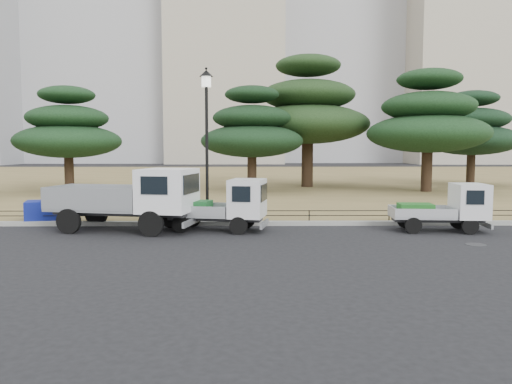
{
  "coord_description": "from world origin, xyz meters",
  "views": [
    {
      "loc": [
        -0.18,
        -15.72,
        2.84
      ],
      "look_at": [
        0.0,
        2.0,
        1.3
      ],
      "focal_mm": 35.0,
      "sensor_mm": 36.0,
      "label": 1
    }
  ],
  "objects_px": {
    "tarp_pile": "(48,209)",
    "street_lamp": "(207,119)",
    "truck_kei_rear": "(446,208)",
    "truck_kei_front": "(224,205)",
    "truck_large": "(132,196)"
  },
  "relations": [
    {
      "from": "tarp_pile",
      "to": "truck_large",
      "type": "bearing_deg",
      "value": -27.47
    },
    {
      "from": "truck_large",
      "to": "street_lamp",
      "type": "relative_size",
      "value": 0.94
    },
    {
      "from": "truck_kei_rear",
      "to": "truck_kei_front",
      "type": "bearing_deg",
      "value": -176.67
    },
    {
      "from": "tarp_pile",
      "to": "truck_kei_front",
      "type": "bearing_deg",
      "value": -15.38
    },
    {
      "from": "truck_kei_rear",
      "to": "tarp_pile",
      "type": "bearing_deg",
      "value": 176.57
    },
    {
      "from": "street_lamp",
      "to": "tarp_pile",
      "type": "distance_m",
      "value": 7.01
    },
    {
      "from": "tarp_pile",
      "to": "truck_kei_rear",
      "type": "bearing_deg",
      "value": -8.08
    },
    {
      "from": "truck_kei_rear",
      "to": "tarp_pile",
      "type": "xyz_separation_m",
      "value": [
        -14.48,
        2.06,
        -0.27
      ]
    },
    {
      "from": "truck_large",
      "to": "street_lamp",
      "type": "bearing_deg",
      "value": 42.72
    },
    {
      "from": "tarp_pile",
      "to": "street_lamp",
      "type": "bearing_deg",
      "value": -3.63
    },
    {
      "from": "truck_large",
      "to": "street_lamp",
      "type": "distance_m",
      "value": 3.97
    },
    {
      "from": "truck_kei_front",
      "to": "truck_kei_rear",
      "type": "height_order",
      "value": "truck_kei_front"
    },
    {
      "from": "truck_kei_front",
      "to": "truck_kei_rear",
      "type": "relative_size",
      "value": 1.11
    },
    {
      "from": "truck_large",
      "to": "tarp_pile",
      "type": "bearing_deg",
      "value": 163.79
    },
    {
      "from": "truck_kei_rear",
      "to": "street_lamp",
      "type": "xyz_separation_m",
      "value": [
        -8.35,
        1.67,
        3.1
      ]
    }
  ]
}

